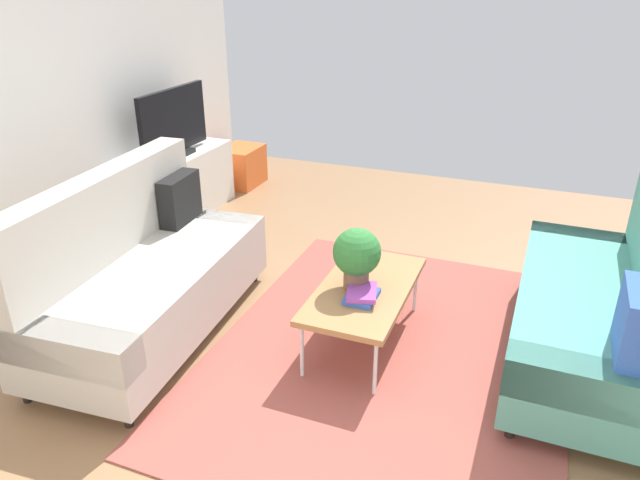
% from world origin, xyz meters
% --- Properties ---
extents(ground_plane, '(7.68, 7.68, 0.00)m').
position_xyz_m(ground_plane, '(0.00, 0.00, 0.00)').
color(ground_plane, '#936B47').
extents(area_rug, '(2.90, 2.20, 0.01)m').
position_xyz_m(area_rug, '(0.15, -0.12, 0.01)').
color(area_rug, '#9E4C42').
rests_on(area_rug, ground_plane).
extents(couch_beige, '(1.96, 0.98, 1.10)m').
position_xyz_m(couch_beige, '(-0.19, 1.50, 0.44)').
color(couch_beige, '#B2ADA3').
rests_on(couch_beige, ground_plane).
extents(couch_green, '(1.91, 0.86, 1.10)m').
position_xyz_m(couch_green, '(0.49, -1.34, 0.44)').
color(couch_green, teal).
rests_on(couch_green, ground_plane).
extents(coffee_table, '(1.10, 0.56, 0.42)m').
position_xyz_m(coffee_table, '(0.20, 0.08, 0.39)').
color(coffee_table, '#9E7042').
rests_on(coffee_table, ground_plane).
extents(tv_console, '(1.40, 0.44, 0.64)m').
position_xyz_m(tv_console, '(1.62, 2.46, 0.32)').
color(tv_console, silver).
rests_on(tv_console, ground_plane).
extents(tv, '(1.00, 0.20, 0.64)m').
position_xyz_m(tv, '(1.62, 2.44, 0.95)').
color(tv, black).
rests_on(tv, tv_console).
extents(storage_trunk, '(0.52, 0.40, 0.44)m').
position_xyz_m(storage_trunk, '(2.72, 2.36, 0.22)').
color(storage_trunk, orange).
rests_on(storage_trunk, ground_plane).
extents(potted_plant, '(0.31, 0.31, 0.41)m').
position_xyz_m(potted_plant, '(0.16, 0.13, 0.65)').
color(potted_plant, brown).
rests_on(potted_plant, coffee_table).
extents(table_book_0, '(0.24, 0.18, 0.04)m').
position_xyz_m(table_book_0, '(0.04, 0.05, 0.44)').
color(table_book_0, '#3359B2').
rests_on(table_book_0, coffee_table).
extents(table_book_1, '(0.28, 0.23, 0.03)m').
position_xyz_m(table_book_1, '(0.04, 0.05, 0.47)').
color(table_book_1, purple).
rests_on(table_book_1, table_book_0).
extents(vase_0, '(0.11, 0.11, 0.16)m').
position_xyz_m(vase_0, '(1.04, 2.51, 0.72)').
color(vase_0, silver).
rests_on(vase_0, tv_console).
extents(bottle_0, '(0.06, 0.06, 0.24)m').
position_xyz_m(bottle_0, '(1.21, 2.42, 0.76)').
color(bottle_0, red).
rests_on(bottle_0, tv_console).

